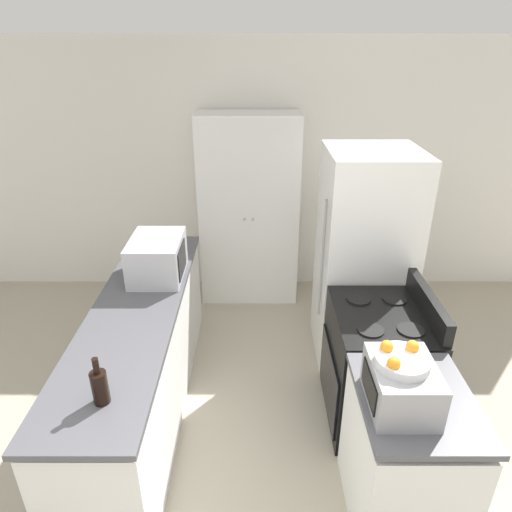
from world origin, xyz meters
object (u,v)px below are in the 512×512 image
at_px(refrigerator, 364,259).
at_px(wine_bottle, 100,386).
at_px(microwave, 157,257).
at_px(fruit_bowl, 401,359).
at_px(pantry_cabinet, 249,211).
at_px(toaster_oven, 401,386).
at_px(stove, 376,366).

bearing_deg(refrigerator, wine_bottle, -136.10).
distance_m(microwave, fruit_bowl, 2.01).
relative_size(pantry_cabinet, toaster_oven, 4.91).
xyz_separation_m(wine_bottle, toaster_oven, (1.51, -0.02, 0.02)).
bearing_deg(toaster_oven, wine_bottle, 179.27).
distance_m(stove, microwave, 1.81).
distance_m(stove, fruit_bowl, 1.10).
distance_m(refrigerator, wine_bottle, 2.34).
xyz_separation_m(pantry_cabinet, wine_bottle, (-0.72, -2.62, 0.02)).
xyz_separation_m(microwave, toaster_oven, (1.48, -1.39, -0.03)).
relative_size(pantry_cabinet, refrigerator, 1.07).
distance_m(microwave, toaster_oven, 2.03).
relative_size(stove, toaster_oven, 2.66).
bearing_deg(microwave, wine_bottle, -91.19).
bearing_deg(pantry_cabinet, toaster_oven, -73.22).
bearing_deg(pantry_cabinet, fruit_bowl, -73.49).
distance_m(stove, toaster_oven, 1.01).
xyz_separation_m(refrigerator, wine_bottle, (-1.68, -1.62, 0.08)).
xyz_separation_m(stove, microwave, (-1.62, 0.56, 0.59)).
bearing_deg(wine_bottle, microwave, 88.81).
xyz_separation_m(refrigerator, toaster_oven, (-0.17, -1.64, 0.10)).
distance_m(pantry_cabinet, fruit_bowl, 2.74).
height_order(wine_bottle, toaster_oven, wine_bottle).
relative_size(microwave, toaster_oven, 1.33).
bearing_deg(microwave, fruit_bowl, -43.21).
bearing_deg(toaster_oven, stove, 80.79).
bearing_deg(fruit_bowl, toaster_oven, -35.43).
relative_size(pantry_cabinet, fruit_bowl, 7.28).
bearing_deg(pantry_cabinet, microwave, -118.86).
height_order(microwave, toaster_oven, microwave).
height_order(stove, wine_bottle, wine_bottle).
height_order(pantry_cabinet, fruit_bowl, pantry_cabinet).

